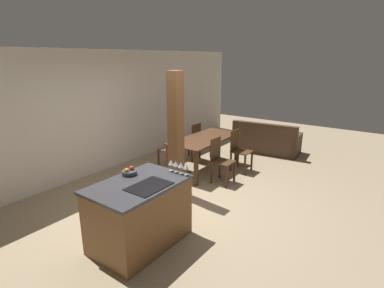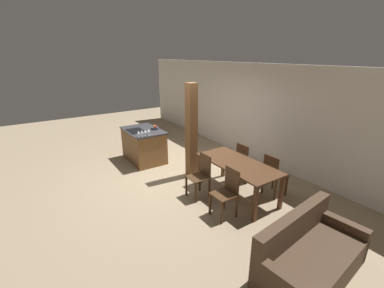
{
  "view_description": "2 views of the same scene",
  "coord_description": "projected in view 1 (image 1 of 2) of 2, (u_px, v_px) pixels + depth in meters",
  "views": [
    {
      "loc": [
        -3.81,
        -2.98,
        2.54
      ],
      "look_at": [
        0.6,
        0.2,
        0.95
      ],
      "focal_mm": 28.0,
      "sensor_mm": 36.0,
      "label": 1
    },
    {
      "loc": [
        5.27,
        -2.91,
        2.94
      ],
      "look_at": [
        0.6,
        0.2,
        0.95
      ],
      "focal_mm": 24.0,
      "sensor_mm": 36.0,
      "label": 2
    }
  ],
  "objects": [
    {
      "name": "dining_chair_near_left",
      "position": [
        220.0,
        159.0,
        6.19
      ],
      "size": [
        0.4,
        0.4,
        0.94
      ],
      "color": "#472D19",
      "rests_on": "ground_plane"
    },
    {
      "name": "wine_glass_near",
      "position": [
        186.0,
        167.0,
        4.21
      ],
      "size": [
        0.08,
        0.08,
        0.16
      ],
      "color": "silver",
      "rests_on": "kitchen_island"
    },
    {
      "name": "wall_back",
      "position": [
        87.0,
        114.0,
        6.4
      ],
      "size": [
        11.2,
        0.08,
        2.7
      ],
      "color": "silver",
      "rests_on": "ground_plane"
    },
    {
      "name": "dining_chair_near_right",
      "position": [
        239.0,
        150.0,
        6.85
      ],
      "size": [
        0.4,
        0.4,
        0.94
      ],
      "color": "#472D19",
      "rests_on": "ground_plane"
    },
    {
      "name": "timber_post",
      "position": [
        176.0,
        135.0,
        5.48
      ],
      "size": [
        0.22,
        0.22,
        2.31
      ],
      "color": "brown",
      "rests_on": "ground_plane"
    },
    {
      "name": "wine_glass_far",
      "position": [
        176.0,
        164.0,
        4.31
      ],
      "size": [
        0.08,
        0.08,
        0.16
      ],
      "color": "silver",
      "rests_on": "kitchen_island"
    },
    {
      "name": "couch",
      "position": [
        266.0,
        142.0,
        8.26
      ],
      "size": [
        0.98,
        1.81,
        0.85
      ],
      "rotation": [
        0.0,
        0.0,
        1.67
      ],
      "color": "#473323",
      "rests_on": "ground_plane"
    },
    {
      "name": "wine_glass_middle",
      "position": [
        181.0,
        165.0,
        4.26
      ],
      "size": [
        0.08,
        0.08,
        0.16
      ],
      "color": "silver",
      "rests_on": "kitchen_island"
    },
    {
      "name": "dining_chair_far_right",
      "position": [
        193.0,
        141.0,
        7.58
      ],
      "size": [
        0.4,
        0.4,
        0.94
      ],
      "rotation": [
        0.0,
        0.0,
        3.14
      ],
      "color": "#472D19",
      "rests_on": "ground_plane"
    },
    {
      "name": "dining_table",
      "position": [
        205.0,
        142.0,
        6.84
      ],
      "size": [
        1.88,
        0.86,
        0.77
      ],
      "color": "#51331E",
      "rests_on": "ground_plane"
    },
    {
      "name": "wine_glass_end",
      "position": [
        171.0,
        163.0,
        4.37
      ],
      "size": [
        0.08,
        0.08,
        0.16
      ],
      "color": "silver",
      "rests_on": "kitchen_island"
    },
    {
      "name": "ground_plane",
      "position": [
        181.0,
        204.0,
        5.35
      ],
      "size": [
        16.0,
        16.0,
        0.0
      ],
      "primitive_type": "plane",
      "color": "#9E896B"
    },
    {
      "name": "dining_chair_far_left",
      "position": [
        171.0,
        149.0,
        6.92
      ],
      "size": [
        0.4,
        0.4,
        0.94
      ],
      "rotation": [
        0.0,
        0.0,
        3.14
      ],
      "color": "#472D19",
      "rests_on": "ground_plane"
    },
    {
      "name": "fruit_bowl",
      "position": [
        129.0,
        172.0,
        4.27
      ],
      "size": [
        0.21,
        0.21,
        0.11
      ],
      "color": "#383D47",
      "rests_on": "kitchen_island"
    },
    {
      "name": "kitchen_island",
      "position": [
        140.0,
        213.0,
        4.13
      ],
      "size": [
        1.33,
        0.89,
        0.93
      ],
      "color": "brown",
      "rests_on": "ground_plane"
    }
  ]
}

